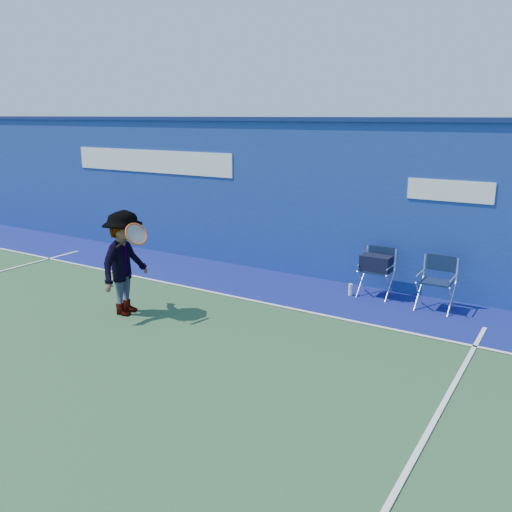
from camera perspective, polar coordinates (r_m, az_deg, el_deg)
The scene contains 8 objects.
ground at distance 7.69m, azimuth -19.08°, elevation -10.14°, with size 80.00×80.00×0.00m, color #2B512E.
stadium_wall at distance 11.12m, azimuth 1.33°, elevation 6.53°, with size 24.00×0.50×3.08m.
out_of_bounds_strip at distance 10.54m, azimuth -1.74°, elevation -2.54°, with size 24.00×1.80×0.01m, color navy.
court_lines at distance 8.04m, azimuth -15.77°, elevation -8.68°, with size 24.00×12.00×0.01m.
directors_chair_left at distance 9.74m, azimuth 12.50°, elevation -2.15°, with size 0.52×0.47×0.87m.
directors_chair_right at distance 9.37m, azimuth 18.35°, elevation -3.78°, with size 0.53×0.47×0.89m.
water_bottle at distance 9.77m, azimuth 9.90°, elevation -3.52°, with size 0.07×0.07×0.22m, color white.
tennis_player at distance 8.82m, azimuth -13.63°, elevation -0.72°, with size 0.96×1.19×1.68m.
Camera 1 is at (5.56, -4.30, 3.12)m, focal length 38.00 mm.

